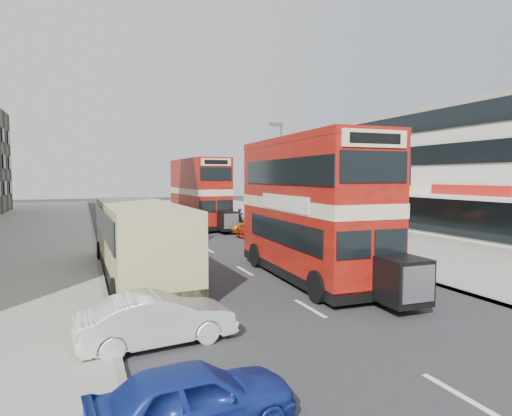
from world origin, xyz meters
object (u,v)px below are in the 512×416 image
car_left_near (194,398)px  car_right_b (252,224)px  street_lamp (280,170)px  cyclist (240,226)px  coach (139,236)px  bus_main (310,208)px  pedestrian_far (253,210)px  bus_second (199,193)px  car_right_a (266,227)px  car_left_front (157,319)px  pedestrian_near (316,224)px  car_right_c (204,211)px

car_left_near → car_right_b: size_ratio=0.76×
street_lamp → cyclist: size_ratio=4.23×
coach → car_right_b: (9.83, 11.66, -1.09)m
bus_main → pedestrian_far: size_ratio=5.85×
bus_second → car_right_a: (3.04, -7.01, -2.29)m
bus_second → car_left_front: bearing=70.5°
bus_main → pedestrian_near: bus_main is taller
street_lamp → bus_main: size_ratio=0.78×
cyclist → car_right_c: bearing=84.1°
bus_main → pedestrian_near: bearing=-119.2°
car_right_c → pedestrian_near: 18.02m
car_right_c → car_right_a: bearing=0.9°
car_left_near → pedestrian_near: (12.95, 18.17, 0.50)m
street_lamp → car_left_front: (-11.59, -17.11, -4.13)m
street_lamp → bus_main: 13.24m
pedestrian_far → bus_second: bearing=-143.6°
car_left_front → car_right_c: bearing=-22.8°
street_lamp → bus_main: street_lamp is taller
car_left_front → pedestrian_far: (13.69, 27.74, 0.39)m
pedestrian_near → cyclist: 6.12m
street_lamp → coach: 14.77m
bus_main → bus_second: bus_main is taller
car_right_c → pedestrian_far: (3.77, -4.17, 0.36)m
bus_main → cyclist: bus_main is taller
pedestrian_near → pedestrian_far: (0.79, 13.61, -0.06)m
car_left_front → cyclist: bearing=-31.3°
bus_second → pedestrian_far: size_ratio=5.69×
bus_second → car_left_near: size_ratio=2.90×
car_left_near → street_lamp: bearing=-33.6°
bus_main → car_left_front: bearing=36.2°
car_left_front → pedestrian_near: 19.14m
car_left_near → pedestrian_far: (13.74, 31.78, 0.44)m
coach → car_right_a: (9.97, 9.27, -1.09)m
bus_second → pedestrian_far: bus_second is taller
car_right_c → pedestrian_near: bearing=8.3°
cyclist → pedestrian_near: bearing=-55.1°
street_lamp → car_right_c: (-1.66, 14.80, -4.10)m
bus_second → car_right_c: bearing=-110.1°
bus_main → car_left_near: bearing=53.3°
car_right_b → bus_main: bearing=-16.9°
bus_second → car_left_near: bearing=72.8°
car_right_b → pedestrian_far: size_ratio=2.58×
car_left_front → car_right_b: 22.07m
street_lamp → car_right_a: street_lamp is taller
car_left_near → cyclist: size_ratio=1.82×
car_right_b → cyclist: (-1.15, -0.53, -0.01)m
car_right_b → cyclist: 1.27m
street_lamp → car_left_near: street_lamp is taller
coach → car_right_c: bearing=67.4°
bus_second → car_right_c: size_ratio=2.52×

